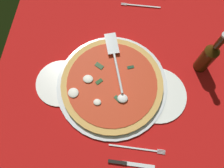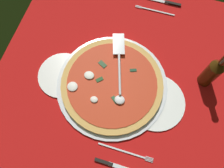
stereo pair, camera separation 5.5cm
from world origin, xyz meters
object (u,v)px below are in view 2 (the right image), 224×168
(place_setting_near, at_px, (160,6))
(dinner_plate_right, at_px, (62,75))
(pizza_server, at_px, (119,60))
(place_setting_far, at_px, (119,159))
(pizza, at_px, (112,84))
(beer_bottle, at_px, (213,71))
(dinner_plate_left, at_px, (155,102))

(place_setting_near, bearing_deg, dinner_plate_right, 55.42)
(dinner_plate_right, distance_m, pizza_server, 0.25)
(pizza_server, height_order, place_setting_near, pizza_server)
(dinner_plate_right, bearing_deg, pizza_server, -151.21)
(pizza_server, bearing_deg, place_setting_far, 178.70)
(dinner_plate_right, distance_m, pizza, 0.21)
(place_setting_far, relative_size, beer_bottle, 0.85)
(place_setting_near, bearing_deg, dinner_plate_left, 100.05)
(beer_bottle, bearing_deg, pizza, 20.60)
(dinner_plate_left, height_order, beer_bottle, beer_bottle)
(pizza_server, xyz_separation_m, beer_bottle, (-0.36, -0.03, 0.05))
(dinner_plate_right, distance_m, place_setting_far, 0.41)
(dinner_plate_right, height_order, pizza, pizza)
(dinner_plate_right, bearing_deg, place_setting_near, -123.86)
(place_setting_far, bearing_deg, pizza_server, 106.49)
(dinner_plate_right, xyz_separation_m, pizza, (-0.21, -0.02, 0.02))
(place_setting_far, bearing_deg, dinner_plate_left, 72.51)
(pizza_server, relative_size, place_setting_near, 1.32)
(dinner_plate_right, relative_size, beer_bottle, 0.82)
(dinner_plate_right, xyz_separation_m, beer_bottle, (-0.58, -0.15, 0.09))
(dinner_plate_left, relative_size, pizza, 0.57)
(dinner_plate_left, bearing_deg, place_setting_near, -79.22)
(pizza, height_order, pizza_server, pizza_server)
(dinner_plate_left, bearing_deg, dinner_plate_right, -0.02)
(pizza, bearing_deg, place_setting_near, -102.58)
(place_setting_near, xyz_separation_m, beer_bottle, (-0.26, 0.32, 0.09))
(pizza_server, distance_m, beer_bottle, 0.37)
(dinner_plate_left, distance_m, place_setting_near, 0.48)
(dinner_plate_left, xyz_separation_m, place_setting_far, (0.08, 0.25, -0.00))
(dinner_plate_right, height_order, place_setting_near, place_setting_near)
(dinner_plate_left, relative_size, place_setting_near, 1.16)
(beer_bottle, bearing_deg, place_setting_far, 58.02)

